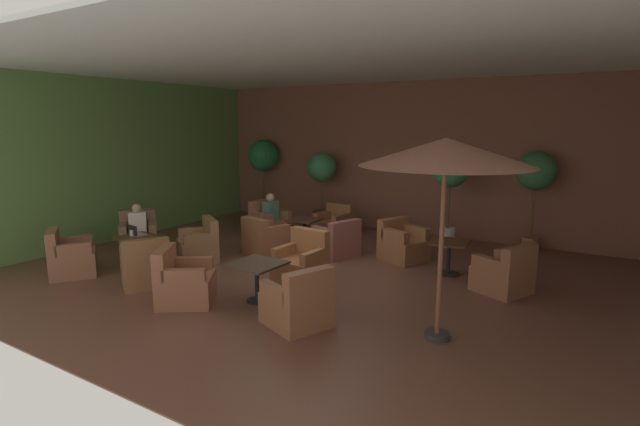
% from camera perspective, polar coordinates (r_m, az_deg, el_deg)
% --- Properties ---
extents(ground_plane, '(10.65, 8.63, 0.02)m').
position_cam_1_polar(ground_plane, '(8.78, -1.48, -7.38)').
color(ground_plane, brown).
extents(wall_back_brick, '(10.65, 0.08, 3.72)m').
position_cam_1_polar(wall_back_brick, '(12.19, 9.51, 6.54)').
color(wall_back_brick, brown).
rests_on(wall_back_brick, ground_plane).
extents(wall_left_accent, '(0.08, 8.63, 3.72)m').
position_cam_1_polar(wall_left_accent, '(12.09, -23.19, 5.79)').
color(wall_left_accent, '#5D8643').
rests_on(wall_left_accent, ground_plane).
extents(ceiling_slab, '(10.65, 8.63, 0.06)m').
position_cam_1_polar(ceiling_slab, '(8.41, -1.61, 17.80)').
color(ceiling_slab, white).
rests_on(ceiling_slab, wall_back_brick).
extents(cafe_table_front_left, '(0.70, 0.70, 0.62)m').
position_cam_1_polar(cafe_table_front_left, '(9.64, -21.03, -3.54)').
color(cafe_table_front_left, black).
rests_on(cafe_table_front_left, ground_plane).
extents(armchair_front_left_north, '(1.02, 1.03, 0.86)m').
position_cam_1_polar(armchair_front_left_north, '(9.70, -27.77, -4.84)').
color(armchair_front_left_north, brown).
rests_on(armchair_front_left_north, ground_plane).
extents(armchair_front_left_east, '(1.01, 1.01, 0.87)m').
position_cam_1_polar(armchair_front_left_east, '(8.57, -20.22, -6.13)').
color(armchair_front_left_east, brown).
rests_on(armchair_front_left_east, ground_plane).
extents(armchair_front_left_south, '(1.04, 1.02, 0.86)m').
position_cam_1_polar(armchair_front_left_south, '(9.81, -14.27, -3.80)').
color(armchair_front_left_south, '#8A603F').
rests_on(armchair_front_left_south, ground_plane).
extents(armchair_front_left_west, '(1.06, 1.06, 0.89)m').
position_cam_1_polar(armchair_front_left_west, '(10.79, -20.94, -2.78)').
color(armchair_front_left_west, brown).
rests_on(armchair_front_left_west, ground_plane).
extents(cafe_table_front_right, '(0.78, 0.78, 0.62)m').
position_cam_1_polar(cafe_table_front_right, '(7.38, -7.61, -6.84)').
color(cafe_table_front_right, black).
rests_on(cafe_table_front_right, ground_plane).
extents(armchair_front_right_north, '(0.79, 0.80, 0.90)m').
position_cam_1_polar(armchair_front_right_north, '(8.25, -2.22, -6.15)').
color(armchair_front_right_north, '#925A36').
rests_on(armchair_front_right_north, ground_plane).
extents(armchair_front_right_east, '(1.09, 1.08, 0.87)m').
position_cam_1_polar(armchair_front_right_east, '(7.61, -16.09, -8.06)').
color(armchair_front_right_east, brown).
rests_on(armchair_front_right_east, ground_plane).
extents(armchair_front_right_south, '(1.01, 0.98, 0.85)m').
position_cam_1_polar(armchair_front_right_south, '(6.54, -2.63, -10.84)').
color(armchair_front_right_south, brown).
rests_on(armchair_front_right_south, ground_plane).
extents(cafe_table_mid_center, '(0.73, 0.73, 0.62)m').
position_cam_1_polar(cafe_table_mid_center, '(8.95, 15.22, -4.30)').
color(cafe_table_mid_center, black).
rests_on(cafe_table_mid_center, ground_plane).
extents(armchair_mid_center_north, '(0.99, 0.98, 0.83)m').
position_cam_1_polar(armchair_mid_center_north, '(8.31, 21.23, -6.86)').
color(armchair_mid_center_north, brown).
rests_on(armchair_mid_center_north, ground_plane).
extents(armchair_mid_center_east, '(1.02, 1.00, 0.81)m').
position_cam_1_polar(armchair_mid_center_east, '(9.72, 9.87, -3.74)').
color(armchair_mid_center_east, brown).
rests_on(armchair_mid_center_east, ground_plane).
extents(cafe_table_rear_right, '(0.68, 0.68, 0.62)m').
position_cam_1_polar(cafe_table_rear_right, '(10.63, -1.86, -1.59)').
color(cafe_table_rear_right, black).
rests_on(cafe_table_rear_right, ground_plane).
extents(armchair_rear_right_north, '(0.94, 0.97, 0.79)m').
position_cam_1_polar(armchair_rear_right_north, '(9.84, 2.06, -3.51)').
color(armchair_rear_right_north, brown).
rests_on(armchair_rear_right_north, ground_plane).
extents(armchair_rear_right_east, '(0.80, 0.87, 0.79)m').
position_cam_1_polar(armchair_rear_right_east, '(11.52, 1.66, -1.42)').
color(armchair_rear_right_east, brown).
rests_on(armchair_rear_right_east, ground_plane).
extents(armchair_rear_right_south, '(0.85, 0.84, 0.91)m').
position_cam_1_polar(armchair_rear_right_south, '(11.40, -6.08, -1.42)').
color(armchair_rear_right_south, '#8E5641').
rests_on(armchair_rear_right_south, ground_plane).
extents(armchair_rear_right_west, '(0.89, 0.95, 0.82)m').
position_cam_1_polar(armchair_rear_right_west, '(9.98, -6.57, -3.26)').
color(armchair_rear_right_west, brown).
rests_on(armchair_rear_right_west, ground_plane).
extents(patio_umbrella_tall_red, '(2.09, 2.09, 2.55)m').
position_cam_1_polar(patio_umbrella_tall_red, '(5.89, 14.84, 6.91)').
color(patio_umbrella_tall_red, '#2D2D2D').
rests_on(patio_umbrella_tall_red, ground_plane).
extents(potted_tree_left_corner, '(0.79, 0.79, 2.12)m').
position_cam_1_polar(potted_tree_left_corner, '(10.79, 15.33, 4.27)').
color(potted_tree_left_corner, silver).
rests_on(potted_tree_left_corner, ground_plane).
extents(potted_tree_mid_left, '(0.89, 0.89, 2.25)m').
position_cam_1_polar(potted_tree_mid_left, '(13.86, -6.81, 6.21)').
color(potted_tree_mid_left, silver).
rests_on(potted_tree_mid_left, ground_plane).
extents(potted_tree_mid_right, '(0.82, 0.82, 2.15)m').
position_cam_1_polar(potted_tree_mid_right, '(10.95, 24.46, 4.08)').
color(potted_tree_mid_right, '#A55E42').
rests_on(potted_tree_mid_right, ground_plane).
extents(potted_tree_right_corner, '(0.77, 0.77, 1.98)m').
position_cam_1_polar(potted_tree_right_corner, '(12.45, 0.22, 4.42)').
color(potted_tree_right_corner, '#322C2B').
rests_on(potted_tree_right_corner, ground_plane).
extents(patron_blue_shirt, '(0.28, 0.37, 0.66)m').
position_cam_1_polar(patron_blue_shirt, '(11.29, -5.95, 0.53)').
color(patron_blue_shirt, '#4B6D5B').
rests_on(patron_blue_shirt, ground_plane).
extents(patron_by_window, '(0.39, 0.41, 0.61)m').
position_cam_1_polar(patron_by_window, '(10.67, -21.08, -0.80)').
color(patron_by_window, silver).
rests_on(patron_by_window, ground_plane).
extents(iced_drink_cup, '(0.08, 0.08, 0.11)m').
position_cam_1_polar(iced_drink_cup, '(9.69, -21.64, -2.22)').
color(iced_drink_cup, white).
rests_on(iced_drink_cup, cafe_table_front_left).
extents(open_laptop, '(0.34, 0.27, 0.20)m').
position_cam_1_polar(open_laptop, '(9.71, -21.25, -2.19)').
color(open_laptop, '#9EA0A5').
rests_on(open_laptop, cafe_table_front_left).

